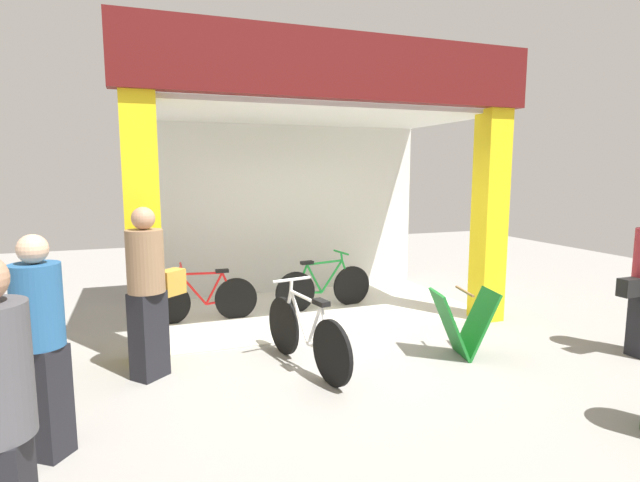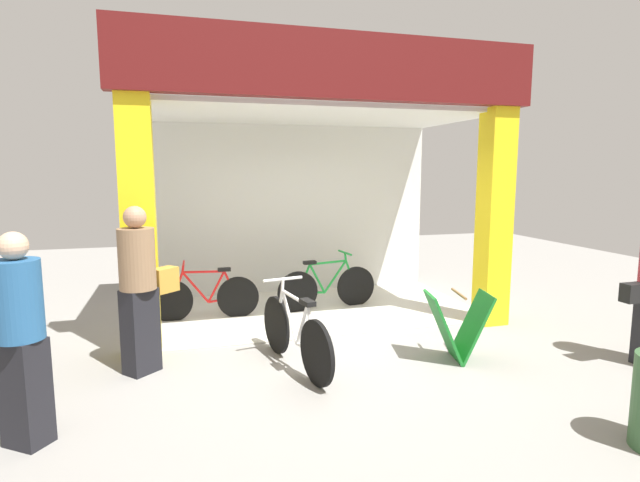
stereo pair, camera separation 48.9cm
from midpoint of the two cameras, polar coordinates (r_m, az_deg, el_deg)
The scene contains 8 objects.
ground_plane at distance 6.52m, azimuth -0.21°, elevation -10.83°, with size 17.83×17.83×0.00m, color gray.
shop_facade at distance 7.43m, azimuth -3.69°, elevation 6.92°, with size 5.12×2.90×3.68m.
bicycle_inside_0 at distance 7.66m, azimuth -1.38°, elevation -5.24°, with size 1.58×0.44×0.87m.
bicycle_inside_1 at distance 7.26m, azimuth -15.04°, elevation -6.38°, with size 1.52×0.42×0.84m.
bicycle_parked_0 at distance 5.43m, azimuth -4.22°, elevation -10.61°, with size 0.49×1.66×0.93m.
sandwich_board_sign at distance 5.93m, azimuth 13.68°, elevation -9.09°, with size 0.77×0.59×0.78m.
pedestrian_2 at distance 4.34m, azimuth -32.19°, elevation -9.93°, with size 0.57×0.50×1.66m.
pedestrian_3 at distance 5.44m, azimuth -21.39°, elevation -5.16°, with size 0.67×0.64×1.75m.
Camera 1 is at (-2.32, -5.73, 2.10)m, focal length 28.17 mm.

